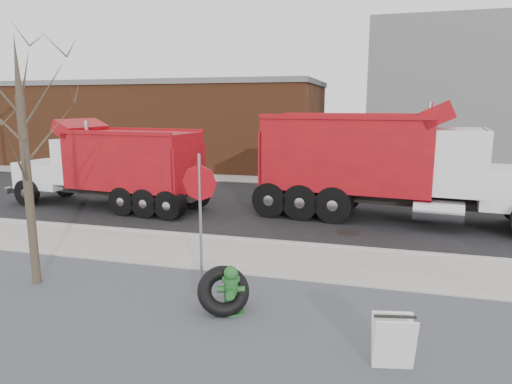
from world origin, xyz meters
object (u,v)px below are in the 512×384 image
(sandwich_board, at_px, (394,342))
(dump_truck_red_b, at_px, (113,164))
(fire_hydrant, at_px, (231,292))
(stop_sign, at_px, (200,197))
(truck_tire, at_px, (223,291))
(dump_truck_red_a, at_px, (388,161))

(sandwich_board, relative_size, dump_truck_red_b, 0.11)
(fire_hydrant, xyz_separation_m, stop_sign, (-1.06, 1.17, 1.50))
(truck_tire, height_order, sandwich_board, truck_tire)
(truck_tire, relative_size, sandwich_board, 1.47)
(stop_sign, bearing_deg, dump_truck_red_a, 84.87)
(fire_hydrant, height_order, sandwich_board, fire_hydrant)
(truck_tire, bearing_deg, sandwich_board, -20.60)
(stop_sign, bearing_deg, truck_tire, -28.46)
(fire_hydrant, bearing_deg, dump_truck_red_b, 118.86)
(dump_truck_red_a, bearing_deg, truck_tire, -103.52)
(truck_tire, bearing_deg, fire_hydrant, 1.73)
(fire_hydrant, bearing_deg, truck_tire, 166.52)
(dump_truck_red_a, bearing_deg, fire_hydrant, -102.61)
(truck_tire, relative_size, stop_sign, 0.43)
(dump_truck_red_b, bearing_deg, truck_tire, 139.05)
(dump_truck_red_b, bearing_deg, fire_hydrant, 139.67)
(dump_truck_red_a, bearing_deg, sandwich_board, -83.25)
(dump_truck_red_a, bearing_deg, stop_sign, -112.64)
(fire_hydrant, height_order, dump_truck_red_b, dump_truck_red_b)
(sandwich_board, bearing_deg, truck_tire, 148.16)
(truck_tire, relative_size, dump_truck_red_b, 0.16)
(truck_tire, bearing_deg, stop_sign, 127.84)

